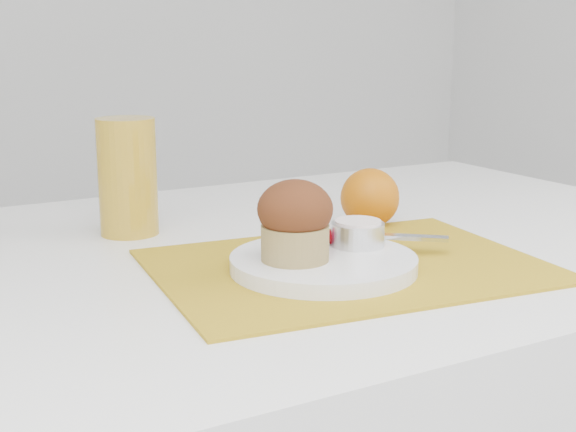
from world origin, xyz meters
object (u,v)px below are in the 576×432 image
orange (370,198)px  juice_glass (128,177)px  muffin (295,220)px  plate (323,263)px

orange → juice_glass: juice_glass is taller
muffin → orange: bearing=36.4°
plate → juice_glass: (-0.13, 0.28, 0.07)m
orange → muffin: (-0.21, -0.15, 0.02)m
muffin → juice_glass: bearing=108.6°
juice_glass → muffin: size_ratio=1.73×
orange → muffin: muffin is taller
plate → orange: size_ratio=2.57×
muffin → plate: bearing=-3.1°
plate → orange: (0.17, 0.16, 0.03)m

